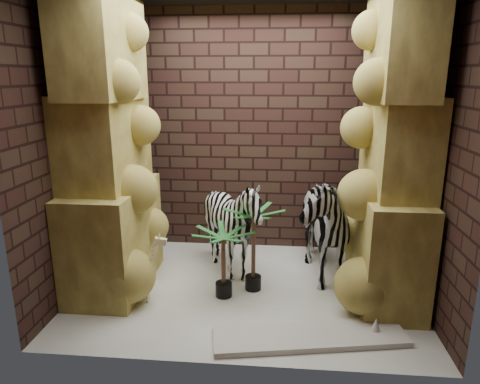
# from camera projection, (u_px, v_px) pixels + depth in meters

# --- Properties ---
(floor) EXTENTS (3.50, 3.50, 0.00)m
(floor) POSITION_uv_depth(u_px,v_px,m) (245.00, 289.00, 4.60)
(floor) COLOR white
(floor) RESTS_ON ground
(wall_back) EXTENTS (3.50, 0.00, 3.50)m
(wall_back) POSITION_uv_depth(u_px,v_px,m) (253.00, 133.00, 5.41)
(wall_back) COLOR black
(wall_back) RESTS_ON ground
(wall_front) EXTENTS (3.50, 0.00, 3.50)m
(wall_front) POSITION_uv_depth(u_px,v_px,m) (231.00, 180.00, 3.01)
(wall_front) COLOR black
(wall_front) RESTS_ON ground
(wall_left) EXTENTS (0.00, 3.00, 3.00)m
(wall_left) POSITION_uv_depth(u_px,v_px,m) (73.00, 147.00, 4.37)
(wall_left) COLOR black
(wall_left) RESTS_ON ground
(wall_right) EXTENTS (0.00, 3.00, 3.00)m
(wall_right) POSITION_uv_depth(u_px,v_px,m) (431.00, 153.00, 4.06)
(wall_right) COLOR black
(wall_right) RESTS_ON ground
(rock_pillar_left) EXTENTS (0.68, 1.30, 3.00)m
(rock_pillar_left) POSITION_uv_depth(u_px,v_px,m) (107.00, 148.00, 4.34)
(rock_pillar_left) COLOR #DCCE60
(rock_pillar_left) RESTS_ON floor
(rock_pillar_right) EXTENTS (0.58, 1.25, 3.00)m
(rock_pillar_right) POSITION_uv_depth(u_px,v_px,m) (395.00, 152.00, 4.09)
(rock_pillar_right) COLOR #DCCE60
(rock_pillar_right) RESTS_ON floor
(zebra_right) EXTENTS (0.91, 1.36, 1.49)m
(zebra_right) POSITION_uv_depth(u_px,v_px,m) (314.00, 213.00, 4.72)
(zebra_right) COLOR white
(zebra_right) RESTS_ON floor
(zebra_left) EXTENTS (1.18, 1.35, 1.07)m
(zebra_left) POSITION_uv_depth(u_px,v_px,m) (233.00, 231.00, 4.81)
(zebra_left) COLOR white
(zebra_left) RESTS_ON floor
(giraffe_toy) EXTENTS (0.39, 0.17, 0.73)m
(giraffe_toy) POSITION_uv_depth(u_px,v_px,m) (137.00, 267.00, 4.27)
(giraffe_toy) COLOR #FFEFB7
(giraffe_toy) RESTS_ON floor
(palm_front) EXTENTS (0.36, 0.36, 0.92)m
(palm_front) POSITION_uv_depth(u_px,v_px,m) (253.00, 249.00, 4.49)
(palm_front) COLOR #186626
(palm_front) RESTS_ON floor
(palm_back) EXTENTS (0.36, 0.36, 0.74)m
(palm_back) POSITION_uv_depth(u_px,v_px,m) (223.00, 263.00, 4.37)
(palm_back) COLOR #186626
(palm_back) RESTS_ON floor
(surfboard) EXTENTS (1.71, 0.70, 0.05)m
(surfboard) POSITION_uv_depth(u_px,v_px,m) (310.00, 336.00, 3.73)
(surfboard) COLOR beige
(surfboard) RESTS_ON floor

